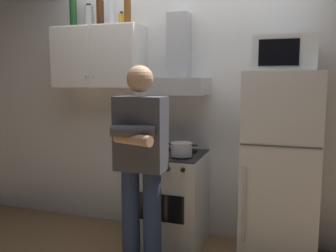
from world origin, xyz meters
TOP-DOWN VIEW (x-y plane):
  - back_wall_tiled at (0.00, 0.60)m, footprint 4.80×0.10m
  - upper_cabinet at (-0.85, 0.37)m, footprint 0.90×0.37m
  - stove_oven at (-0.05, 0.25)m, footprint 0.60×0.62m
  - range_hood at (-0.05, 0.38)m, footprint 0.60×0.44m
  - refrigerator at (0.90, 0.25)m, footprint 0.60×0.62m
  - microwave at (0.90, 0.27)m, footprint 0.48×0.37m
  - person_standing at (-0.10, -0.36)m, footprint 0.38×0.33m
  - cooking_pot at (0.08, 0.13)m, footprint 0.29×0.19m
  - bottle_canister_steel at (-0.95, 0.38)m, footprint 0.09×0.09m
  - bottle_wine_green at (-1.13, 0.39)m, footprint 0.07×0.07m
  - bottle_vodka_clear at (-0.70, 0.38)m, footprint 0.07×0.07m
  - bottle_spice_jar at (-0.61, 0.41)m, footprint 0.06×0.06m
  - bottle_beer_brown at (-0.52, 0.36)m, footprint 0.07×0.07m
  - bottle_rum_dark at (-0.83, 0.38)m, footprint 0.07×0.07m

SIDE VIEW (x-z plane):
  - stove_oven at x=-0.05m, z-range 0.00..0.87m
  - refrigerator at x=0.90m, z-range 0.00..1.60m
  - person_standing at x=-0.10m, z-range 0.08..1.72m
  - cooking_pot at x=0.08m, z-range 0.87..0.99m
  - back_wall_tiled at x=0.00m, z-range 0.00..2.70m
  - range_hood at x=-0.05m, z-range 1.22..1.97m
  - microwave at x=0.90m, z-range 1.60..1.88m
  - upper_cabinet at x=-0.85m, z-range 1.45..2.05m
  - bottle_spice_jar at x=-0.61m, z-range 2.04..2.18m
  - bottle_canister_steel at x=-0.95m, z-range 2.04..2.27m
  - bottle_rum_dark at x=-0.83m, z-range 2.04..2.31m
  - bottle_beer_brown at x=-0.52m, z-range 2.04..2.32m
  - bottle_vodka_clear at x=-0.70m, z-range 2.04..2.35m
  - bottle_wine_green at x=-1.13m, z-range 2.04..2.37m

